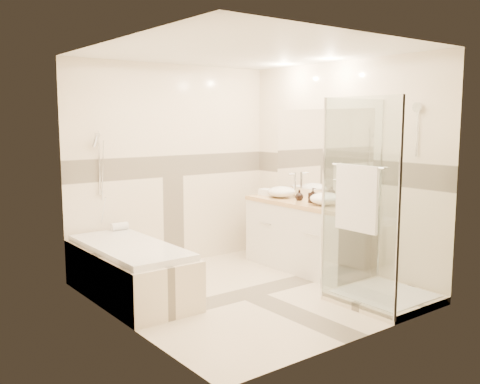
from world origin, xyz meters
TOP-DOWN VIEW (x-y plane):
  - room at (0.06, 0.01)m, footprint 2.82×3.02m
  - bathtub at (-1.02, 0.65)m, footprint 0.75×1.70m
  - vanity at (1.12, 0.30)m, footprint 0.58×1.62m
  - shower_enclosure at (0.83, -0.97)m, footprint 0.96×0.93m
  - vessel_sink_near at (1.10, 0.70)m, footprint 0.36×0.36m
  - vessel_sink_far at (1.10, -0.06)m, footprint 0.36×0.36m
  - faucet_near at (1.32, 0.70)m, footprint 0.12×0.03m
  - faucet_far at (1.32, -0.06)m, footprint 0.12×0.03m
  - amenity_bottle_a at (1.10, 0.15)m, footprint 0.09×0.09m
  - amenity_bottle_b at (1.10, 0.38)m, footprint 0.13×0.13m
  - folded_towels at (1.10, 0.95)m, footprint 0.19×0.27m
  - rolled_towel at (-0.80, 1.36)m, footprint 0.20×0.09m

SIDE VIEW (x-z plane):
  - bathtub at x=-1.02m, z-range 0.03..0.59m
  - vanity at x=1.12m, z-range 0.00..0.85m
  - shower_enclosure at x=0.83m, z-range -0.51..1.53m
  - rolled_towel at x=-0.80m, z-range 0.56..0.65m
  - folded_towels at x=1.10m, z-range 0.85..0.93m
  - amenity_bottle_b at x=1.10m, z-range 0.85..0.98m
  - vessel_sink_near at x=1.10m, z-range 0.85..0.99m
  - vessel_sink_far at x=1.10m, z-range 0.85..1.00m
  - amenity_bottle_a at x=1.10m, z-range 0.85..1.03m
  - faucet_far at x=1.32m, z-range 0.87..1.17m
  - faucet_near at x=1.32m, z-range 0.87..1.18m
  - room at x=0.06m, z-range 0.00..2.52m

